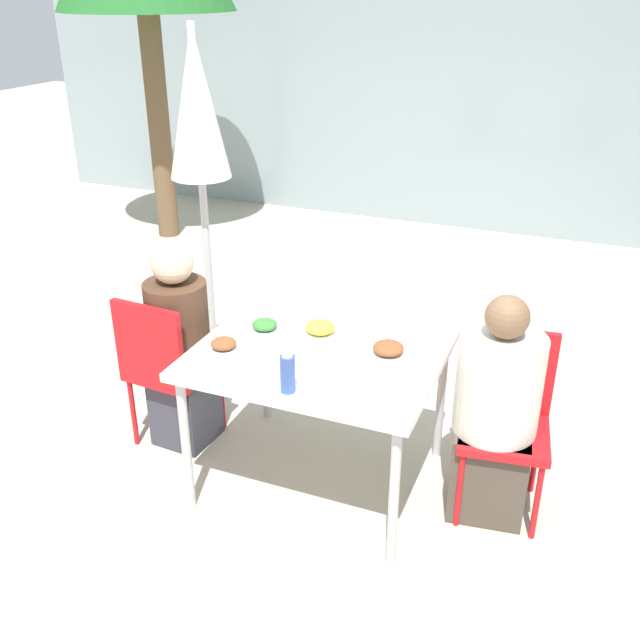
{
  "coord_description": "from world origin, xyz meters",
  "views": [
    {
      "loc": [
        1.1,
        -2.71,
        2.3
      ],
      "look_at": [
        0.0,
        0.0,
        0.9
      ],
      "focal_mm": 40.0,
      "sensor_mm": 36.0,
      "label": 1
    }
  ],
  "objects_px": {
    "closed_umbrella": "(198,126)",
    "chair_right": "(506,409)",
    "bottle": "(288,373)",
    "person_left": "(180,351)",
    "person_right": "(495,416)",
    "chair_left": "(164,362)",
    "salad_bowl": "(356,385)",
    "drinking_cup": "(252,305)"
  },
  "relations": [
    {
      "from": "person_left",
      "to": "salad_bowl",
      "type": "xyz_separation_m",
      "value": [
        1.09,
        -0.35,
        0.23
      ]
    },
    {
      "from": "closed_umbrella",
      "to": "salad_bowl",
      "type": "xyz_separation_m",
      "value": [
        1.3,
        -1.03,
        -0.79
      ]
    },
    {
      "from": "chair_left",
      "to": "closed_umbrella",
      "type": "xyz_separation_m",
      "value": [
        -0.15,
        0.75,
        1.06
      ]
    },
    {
      "from": "chair_right",
      "to": "person_right",
      "type": "xyz_separation_m",
      "value": [
        -0.04,
        -0.09,
        0.0
      ]
    },
    {
      "from": "chair_right",
      "to": "chair_left",
      "type": "bearing_deg",
      "value": -0.58
    },
    {
      "from": "drinking_cup",
      "to": "salad_bowl",
      "type": "height_order",
      "value": "drinking_cup"
    },
    {
      "from": "chair_left",
      "to": "person_right",
      "type": "relative_size",
      "value": 0.78
    },
    {
      "from": "chair_left",
      "to": "closed_umbrella",
      "type": "distance_m",
      "value": 1.31
    },
    {
      "from": "person_left",
      "to": "bottle",
      "type": "height_order",
      "value": "person_left"
    },
    {
      "from": "salad_bowl",
      "to": "closed_umbrella",
      "type": "bearing_deg",
      "value": 141.73
    },
    {
      "from": "drinking_cup",
      "to": "chair_right",
      "type": "bearing_deg",
      "value": -1.12
    },
    {
      "from": "salad_bowl",
      "to": "chair_left",
      "type": "bearing_deg",
      "value": 166.46
    },
    {
      "from": "chair_right",
      "to": "salad_bowl",
      "type": "distance_m",
      "value": 0.8
    },
    {
      "from": "chair_right",
      "to": "salad_bowl",
      "type": "bearing_deg",
      "value": 33.03
    },
    {
      "from": "chair_left",
      "to": "closed_umbrella",
      "type": "height_order",
      "value": "closed_umbrella"
    },
    {
      "from": "chair_left",
      "to": "bottle",
      "type": "xyz_separation_m",
      "value": [
        0.88,
        -0.38,
        0.33
      ]
    },
    {
      "from": "chair_right",
      "to": "person_right",
      "type": "height_order",
      "value": "person_right"
    },
    {
      "from": "chair_right",
      "to": "closed_umbrella",
      "type": "distance_m",
      "value": 2.22
    },
    {
      "from": "bottle",
      "to": "drinking_cup",
      "type": "relative_size",
      "value": 1.83
    },
    {
      "from": "closed_umbrella",
      "to": "bottle",
      "type": "distance_m",
      "value": 1.7
    },
    {
      "from": "bottle",
      "to": "salad_bowl",
      "type": "height_order",
      "value": "bottle"
    },
    {
      "from": "person_left",
      "to": "person_right",
      "type": "height_order",
      "value": "person_left"
    },
    {
      "from": "bottle",
      "to": "salad_bowl",
      "type": "xyz_separation_m",
      "value": [
        0.26,
        0.1,
        -0.06
      ]
    },
    {
      "from": "drinking_cup",
      "to": "salad_bowl",
      "type": "relative_size",
      "value": 0.53
    },
    {
      "from": "closed_umbrella",
      "to": "chair_right",
      "type": "bearing_deg",
      "value": -16.05
    },
    {
      "from": "chair_right",
      "to": "drinking_cup",
      "type": "xyz_separation_m",
      "value": [
        -1.32,
        0.03,
        0.29
      ]
    },
    {
      "from": "bottle",
      "to": "chair_right",
      "type": "bearing_deg",
      "value": 35.35
    },
    {
      "from": "person_right",
      "to": "salad_bowl",
      "type": "bearing_deg",
      "value": 29.59
    },
    {
      "from": "chair_left",
      "to": "person_left",
      "type": "distance_m",
      "value": 0.1
    },
    {
      "from": "chair_right",
      "to": "drinking_cup",
      "type": "relative_size",
      "value": 8.58
    },
    {
      "from": "person_right",
      "to": "closed_umbrella",
      "type": "height_order",
      "value": "closed_umbrella"
    },
    {
      "from": "person_left",
      "to": "salad_bowl",
      "type": "distance_m",
      "value": 1.17
    },
    {
      "from": "person_left",
      "to": "drinking_cup",
      "type": "distance_m",
      "value": 0.46
    },
    {
      "from": "chair_left",
      "to": "person_left",
      "type": "relative_size",
      "value": 0.76
    },
    {
      "from": "chair_right",
      "to": "drinking_cup",
      "type": "bearing_deg",
      "value": -8.77
    },
    {
      "from": "chair_left",
      "to": "chair_right",
      "type": "distance_m",
      "value": 1.73
    },
    {
      "from": "person_right",
      "to": "drinking_cup",
      "type": "distance_m",
      "value": 1.31
    },
    {
      "from": "closed_umbrella",
      "to": "salad_bowl",
      "type": "relative_size",
      "value": 11.1
    },
    {
      "from": "person_right",
      "to": "drinking_cup",
      "type": "relative_size",
      "value": 10.93
    },
    {
      "from": "chair_right",
      "to": "bottle",
      "type": "relative_size",
      "value": 4.7
    },
    {
      "from": "chair_right",
      "to": "closed_umbrella",
      "type": "relative_size",
      "value": 0.41
    },
    {
      "from": "chair_right",
      "to": "salad_bowl",
      "type": "relative_size",
      "value": 4.57
    }
  ]
}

